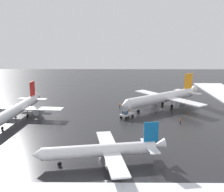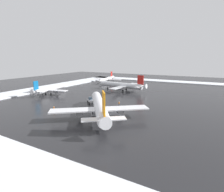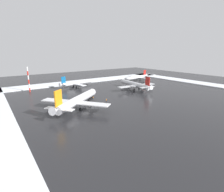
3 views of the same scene
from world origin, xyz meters
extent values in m
plane|color=#232326|center=(0.00, 0.00, 0.00)|extent=(240.00, 240.00, 0.00)
cube|color=white|center=(0.00, -50.00, 0.23)|extent=(152.00, 16.00, 0.45)
cube|color=white|center=(-67.00, 0.00, 0.23)|extent=(14.00, 116.00, 0.45)
cylinder|color=white|center=(35.22, 10.16, 3.62)|extent=(26.81, 21.55, 3.51)
cone|color=white|center=(21.89, 0.03, 3.62)|extent=(3.99, 4.16, 3.34)
cone|color=white|center=(48.71, 20.41, 4.24)|extent=(4.74, 4.61, 3.42)
cube|color=white|center=(42.81, 5.29, 3.31)|extent=(11.75, 13.45, 0.37)
cylinder|color=gray|center=(41.15, 6.62, 2.27)|extent=(4.05, 3.77, 2.07)
cube|color=white|center=(32.56, 18.78, 3.31)|extent=(11.75, 13.45, 0.37)
cylinder|color=gray|center=(33.40, 16.82, 2.27)|extent=(4.05, 3.77, 2.07)
cube|color=orange|center=(46.73, 18.91, 8.06)|extent=(3.52, 2.80, 5.79)
cube|color=white|center=(48.44, 16.32, 4.03)|extent=(5.14, 5.57, 0.25)
cube|color=white|center=(44.69, 21.25, 4.03)|extent=(5.14, 5.57, 0.25)
cylinder|color=black|center=(26.58, 3.59, 2.07)|extent=(0.25, 0.25, 0.72)
cylinder|color=black|center=(26.58, 3.59, 0.57)|extent=(1.12, 0.98, 1.14)
cylinder|color=black|center=(39.06, 10.22, 2.07)|extent=(0.25, 0.25, 0.72)
cylinder|color=black|center=(39.06, 10.22, 0.57)|extent=(1.12, 0.98, 1.14)
cylinder|color=black|center=(36.31, 13.84, 2.07)|extent=(0.25, 0.25, 0.72)
cylinder|color=black|center=(36.31, 13.84, 0.57)|extent=(1.12, 0.98, 1.14)
cylinder|color=silver|center=(-11.00, -4.29, 3.19)|extent=(5.88, 27.52, 3.10)
cone|color=silver|center=(-12.51, -18.98, 3.19)|extent=(3.15, 2.48, 2.94)
cone|color=silver|center=(-9.47, 10.58, 3.74)|extent=(2.95, 3.51, 3.01)
cube|color=silver|center=(-3.29, -2.33, 2.92)|extent=(12.20, 5.20, 0.33)
cylinder|color=gray|center=(-5.15, -2.60, 2.01)|extent=(2.13, 3.27, 1.82)
cube|color=silver|center=(-18.16, -0.80, 2.92)|extent=(12.20, 5.20, 0.33)
cylinder|color=gray|center=(-16.39, -1.44, 2.01)|extent=(2.13, 3.27, 1.82)
cube|color=red|center=(-9.70, 8.41, 7.11)|extent=(0.70, 3.66, 5.10)
cube|color=silver|center=(-7.00, 7.94, 3.55)|extent=(4.59, 2.80, 0.22)
cube|color=silver|center=(-12.44, 8.50, 3.55)|extent=(4.59, 2.80, 0.22)
cylinder|color=black|center=(-11.98, -13.81, 1.82)|extent=(0.22, 0.22, 0.64)
cylinder|color=black|center=(-11.98, -13.81, 0.50)|extent=(0.42, 1.03, 1.00)
cylinder|color=black|center=(-8.73, -1.77, 1.82)|extent=(0.22, 0.22, 0.64)
cylinder|color=black|center=(-8.73, -1.77, 0.50)|extent=(0.42, 1.03, 1.00)
cylinder|color=black|center=(-12.72, -1.36, 1.82)|extent=(0.22, 0.22, 0.64)
cylinder|color=black|center=(-12.72, -1.36, 0.50)|extent=(0.42, 1.03, 1.00)
cylinder|color=white|center=(-36.72, -29.06, 2.64)|extent=(22.81, 5.21, 2.57)
cone|color=white|center=(-24.57, -27.63, 2.64)|extent=(2.09, 2.64, 2.44)
cone|color=white|center=(-49.03, -30.52, 3.10)|extent=(2.94, 2.49, 2.50)
cube|color=white|center=(-39.70, -23.18, 2.42)|extent=(4.46, 10.15, 0.27)
cylinder|color=gray|center=(-39.15, -24.63, 1.66)|extent=(2.73, 1.80, 1.51)
cube|color=white|center=(-38.24, -35.48, 2.42)|extent=(4.46, 10.15, 0.27)
cylinder|color=gray|center=(-38.05, -33.94, 1.66)|extent=(2.73, 1.80, 1.51)
cube|color=red|center=(-47.23, -30.31, 5.89)|extent=(3.03, 0.63, 4.23)
cube|color=white|center=(-47.34, -28.04, 2.95)|extent=(2.38, 3.83, 0.18)
cube|color=white|center=(-46.81, -32.54, 2.95)|extent=(2.38, 3.83, 0.18)
cylinder|color=black|center=(-28.84, -28.13, 1.51)|extent=(0.18, 0.18, 0.53)
cylinder|color=black|center=(-28.84, -28.13, 0.42)|extent=(0.86, 0.36, 0.83)
cylinder|color=black|center=(-39.17, -27.68, 1.51)|extent=(0.18, 0.18, 0.53)
cylinder|color=black|center=(-39.17, -27.68, 0.42)|extent=(0.86, 0.36, 0.83)
cylinder|color=black|center=(-38.78, -30.98, 1.51)|extent=(0.18, 0.18, 0.53)
cylinder|color=black|center=(-38.78, -30.98, 0.42)|extent=(0.86, 0.36, 0.83)
cylinder|color=white|center=(15.66, -33.45, 2.68)|extent=(23.08, 6.52, 2.60)
cone|color=white|center=(3.43, -35.58, 2.68)|extent=(2.24, 2.75, 2.47)
cone|color=white|center=(28.03, -31.29, 3.14)|extent=(3.08, 2.65, 2.53)
cube|color=white|center=(19.00, -39.24, 2.45)|extent=(5.03, 10.39, 0.28)
cylinder|color=gray|center=(18.36, -37.80, 1.69)|extent=(2.83, 1.96, 1.53)
cube|color=white|center=(16.84, -26.87, 2.45)|extent=(5.03, 10.39, 0.28)
cylinder|color=gray|center=(16.73, -28.44, 1.69)|extent=(2.83, 1.96, 1.53)
cube|color=#0C5999|center=(26.22, -31.61, 5.97)|extent=(3.07, 0.80, 4.29)
cube|color=white|center=(26.46, -33.90, 2.99)|extent=(2.59, 3.96, 0.18)
cube|color=white|center=(25.67, -29.37, 2.99)|extent=(2.59, 3.96, 0.18)
cylinder|color=black|center=(7.73, -34.83, 1.53)|extent=(0.18, 0.18, 0.54)
cylinder|color=black|center=(7.73, -34.83, 0.42)|extent=(0.88, 0.41, 0.84)
cylinder|color=black|center=(18.21, -34.71, 1.53)|extent=(0.18, 0.18, 0.54)
cylinder|color=black|center=(18.21, -34.71, 0.42)|extent=(0.88, 0.41, 0.84)
cylinder|color=black|center=(17.63, -31.39, 1.53)|extent=(0.18, 0.18, 0.54)
cylinder|color=black|center=(17.63, -31.39, 0.42)|extent=(0.88, 0.41, 0.84)
cube|color=silver|center=(22.56, -2.18, 1.15)|extent=(4.71, 4.89, 0.50)
cube|color=#3F5160|center=(21.95, -2.86, 1.95)|extent=(2.05, 2.04, 1.10)
cylinder|color=black|center=(22.22, -4.03, 0.45)|extent=(0.84, 0.88, 0.90)
cylinder|color=black|center=(20.75, -2.71, 0.45)|extent=(0.84, 0.88, 0.90)
cylinder|color=black|center=(24.37, -1.64, 0.45)|extent=(0.84, 0.88, 0.90)
cylinder|color=black|center=(22.90, -0.32, 0.45)|extent=(0.84, 0.88, 0.90)
cylinder|color=black|center=(23.38, 2.14, 0.42)|extent=(0.16, 0.16, 0.85)
cylinder|color=black|center=(23.44, 2.33, 0.42)|extent=(0.16, 0.16, 0.85)
cylinder|color=orange|center=(23.41, 2.23, 1.16)|extent=(0.36, 0.36, 0.62)
sphere|color=tan|center=(23.41, 2.23, 1.59)|extent=(0.24, 0.24, 0.24)
cylinder|color=black|center=(20.65, 10.19, 0.42)|extent=(0.16, 0.16, 0.85)
cylinder|color=black|center=(20.45, 10.20, 0.42)|extent=(0.16, 0.16, 0.85)
cylinder|color=orange|center=(20.55, 10.19, 1.16)|extent=(0.36, 0.36, 0.62)
sphere|color=tan|center=(20.55, 10.19, 1.59)|extent=(0.24, 0.24, 0.24)
cylinder|color=black|center=(37.93, -7.61, 0.42)|extent=(0.16, 0.16, 0.85)
cylinder|color=black|center=(38.03, -7.79, 0.42)|extent=(0.16, 0.16, 0.85)
cylinder|color=orange|center=(37.98, -7.70, 1.16)|extent=(0.36, 0.36, 0.62)
sphere|color=tan|center=(37.98, -7.70, 1.59)|extent=(0.24, 0.24, 0.24)
cylinder|color=red|center=(46.41, -35.07, 1.27)|extent=(0.70, 0.70, 2.55)
cylinder|color=white|center=(46.41, -35.07, 3.82)|extent=(0.70, 0.70, 2.55)
cylinder|color=red|center=(46.41, -35.07, 6.37)|extent=(0.70, 0.70, 2.55)
cylinder|color=white|center=(46.41, -35.07, 8.92)|extent=(0.70, 0.70, 2.55)
cylinder|color=red|center=(46.41, -35.07, 11.46)|extent=(0.70, 0.70, 2.55)
cylinder|color=white|center=(46.41, -35.07, 14.01)|extent=(0.70, 0.70, 2.55)
camera|label=1|loc=(18.66, -86.29, 25.82)|focal=45.00mm
camera|label=2|loc=(81.70, 40.20, 18.77)|focal=28.00mm
camera|label=3|loc=(65.82, 78.47, 24.24)|focal=28.00mm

